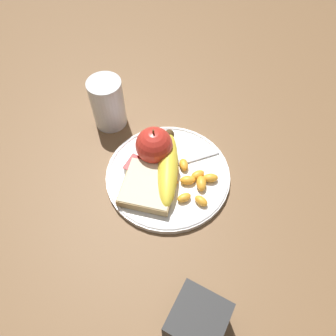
{
  "coord_description": "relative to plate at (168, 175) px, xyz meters",
  "views": [
    {
      "loc": [
        0.31,
        0.16,
        0.55
      ],
      "look_at": [
        0.0,
        0.0,
        0.03
      ],
      "focal_mm": 35.0,
      "sensor_mm": 36.0,
      "label": 1
    }
  ],
  "objects": [
    {
      "name": "orange_segment_7",
      "position": [
        -0.03,
        0.08,
        0.01
      ],
      "size": [
        0.03,
        0.03,
        0.02
      ],
      "color": "#F9A32D",
      "rests_on": "plate"
    },
    {
      "name": "orange_segment_5",
      "position": [
        -0.0,
        0.04,
        0.01
      ],
      "size": [
        0.03,
        0.03,
        0.02
      ],
      "color": "#F9A32D",
      "rests_on": "plate"
    },
    {
      "name": "orange_segment_1",
      "position": [
        -0.02,
        0.05,
        0.01
      ],
      "size": [
        0.03,
        0.03,
        0.02
      ],
      "color": "#F9A32D",
      "rests_on": "plate"
    },
    {
      "name": "apple",
      "position": [
        -0.02,
        -0.04,
        0.04
      ],
      "size": [
        0.07,
        0.07,
        0.08
      ],
      "color": "red",
      "rests_on": "plate"
    },
    {
      "name": "condiment_caddy",
      "position": [
        0.22,
        0.16,
        0.03
      ],
      "size": [
        0.07,
        0.07,
        0.08
      ],
      "color": "#2D2D2D",
      "rests_on": "ground_plane"
    },
    {
      "name": "juice_glass",
      "position": [
        -0.07,
        -0.18,
        0.04
      ],
      "size": [
        0.07,
        0.07,
        0.11
      ],
      "color": "silver",
      "rests_on": "ground_plane"
    },
    {
      "name": "orange_segment_4",
      "position": [
        -0.03,
        0.02,
        0.01
      ],
      "size": [
        0.03,
        0.03,
        0.02
      ],
      "color": "#F9A32D",
      "rests_on": "plate"
    },
    {
      "name": "jam_packet",
      "position": [
        0.02,
        -0.06,
        0.01
      ],
      "size": [
        0.04,
        0.03,
        0.02
      ],
      "color": "white",
      "rests_on": "plate"
    },
    {
      "name": "orange_segment_0",
      "position": [
        0.03,
        0.08,
        0.01
      ],
      "size": [
        0.02,
        0.03,
        0.02
      ],
      "color": "#F9A32D",
      "rests_on": "plate"
    },
    {
      "name": "plate",
      "position": [
        0.0,
        0.0,
        0.0
      ],
      "size": [
        0.24,
        0.24,
        0.01
      ],
      "color": "white",
      "rests_on": "ground_plane"
    },
    {
      "name": "fork",
      "position": [
        -0.01,
        -0.01,
        0.01
      ],
      "size": [
        0.15,
        0.14,
        0.0
      ],
      "rotation": [
        0.0,
        0.0,
        11.83
      ],
      "color": "silver",
      "rests_on": "plate"
    },
    {
      "name": "banana",
      "position": [
        -0.01,
        -0.0,
        0.02
      ],
      "size": [
        0.17,
        0.11,
        0.04
      ],
      "color": "yellow",
      "rests_on": "plate"
    },
    {
      "name": "orange_segment_3",
      "position": [
        0.04,
        0.05,
        0.01
      ],
      "size": [
        0.03,
        0.03,
        0.02
      ],
      "color": "#F9A32D",
      "rests_on": "plate"
    },
    {
      "name": "ground_plane",
      "position": [
        0.0,
        0.0,
        -0.01
      ],
      "size": [
        3.0,
        3.0,
        0.0
      ],
      "primitive_type": "plane",
      "color": "brown"
    },
    {
      "name": "orange_segment_2",
      "position": [
        0.02,
        0.02,
        0.01
      ],
      "size": [
        0.02,
        0.03,
        0.01
      ],
      "color": "#F9A32D",
      "rests_on": "plate"
    },
    {
      "name": "bread_slice",
      "position": [
        0.05,
        -0.02,
        0.02
      ],
      "size": [
        0.12,
        0.12,
        0.02
      ],
      "color": "tan",
      "rests_on": "plate"
    },
    {
      "name": "orange_segment_6",
      "position": [
        -0.01,
        0.07,
        0.01
      ],
      "size": [
        0.04,
        0.03,
        0.02
      ],
      "color": "#F9A32D",
      "rests_on": "plate"
    }
  ]
}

